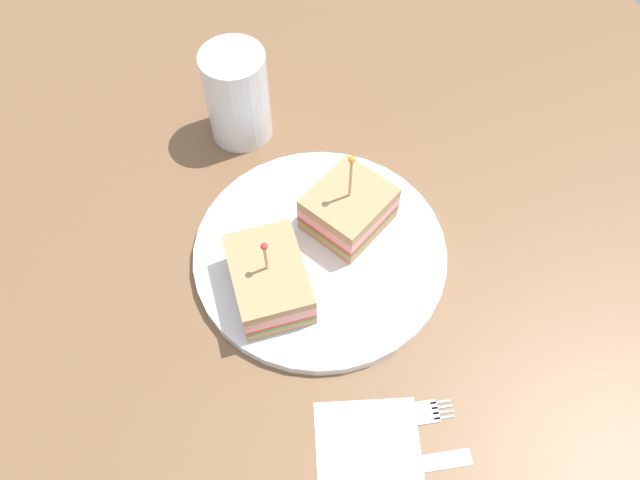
# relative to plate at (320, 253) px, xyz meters

# --- Properties ---
(ground_plane) EXTENTS (1.17, 1.17, 0.02)m
(ground_plane) POSITION_rel_plate_xyz_m (0.00, 0.00, -0.02)
(ground_plane) COLOR brown
(plate) EXTENTS (0.27, 0.27, 0.01)m
(plate) POSITION_rel_plate_xyz_m (0.00, 0.00, 0.00)
(plate) COLOR white
(plate) RESTS_ON ground_plane
(sandwich_half_front) EXTENTS (0.11, 0.10, 0.11)m
(sandwich_half_front) POSITION_rel_plate_xyz_m (0.04, 0.02, 0.03)
(sandwich_half_front) COLOR tan
(sandwich_half_front) RESTS_ON plate
(sandwich_half_back) EXTENTS (0.08, 0.11, 0.09)m
(sandwich_half_back) POSITION_rel_plate_xyz_m (-0.07, -0.03, 0.03)
(sandwich_half_back) COLOR tan
(sandwich_half_back) RESTS_ON plate
(drink_glass) EXTENTS (0.07, 0.07, 0.12)m
(drink_glass) POSITION_rel_plate_xyz_m (-0.02, 0.21, 0.05)
(drink_glass) COLOR #B74C33
(drink_glass) RESTS_ON ground_plane
(napkin) EXTENTS (0.12, 0.11, 0.00)m
(napkin) POSITION_rel_plate_xyz_m (-0.03, -0.21, -0.01)
(napkin) COLOR white
(napkin) RESTS_ON ground_plane
(fork) EXTENTS (0.12, 0.04, 0.00)m
(fork) POSITION_rel_plate_xyz_m (0.01, -0.19, -0.00)
(fork) COLOR silver
(fork) RESTS_ON ground_plane
(knife) EXTENTS (0.13, 0.04, 0.00)m
(knife) POSITION_rel_plate_xyz_m (-0.00, -0.24, -0.00)
(knife) COLOR silver
(knife) RESTS_ON ground_plane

